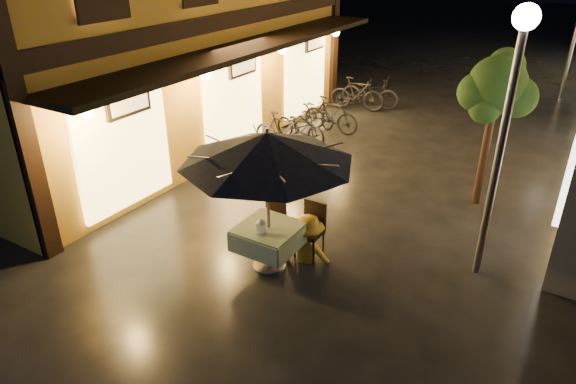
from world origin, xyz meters
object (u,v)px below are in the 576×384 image
Objects in this scene: person_orange at (263,209)px; person_yellow at (308,217)px; bicycle_0 at (253,158)px; cafe_table at (269,237)px; streetlamp_near at (510,101)px; table_lantern at (261,225)px; patio_umbrella at (267,148)px.

person_yellow reaches higher than person_orange.
cafe_table is at bearing -146.76° from bicycle_0.
streetlamp_near is at bearing 29.18° from cafe_table.
table_lantern is 0.17× the size of person_orange.
cafe_table is at bearing -150.82° from streetlamp_near.
person_orange is (-3.49, -1.16, -2.20)m from streetlamp_near.
streetlamp_near is at bearing -164.46° from person_orange.
streetlamp_near is 3.54m from person_yellow.
streetlamp_near reaches higher than patio_umbrella.
table_lantern is at bearing -148.72° from bicycle_0.
streetlamp_near is 16.92× the size of table_lantern.
cafe_table is at bearing 33.94° from person_yellow.
table_lantern is 4.00m from bicycle_0.
table_lantern is 0.90m from person_orange.
bicycle_0 is (-1.92, 2.43, -0.31)m from person_orange.
table_lantern is 0.16× the size of bicycle_0.
person_orange is at bearing 131.69° from patio_umbrella.
bicycle_0 is at bearing 166.77° from streetlamp_near.
person_yellow is (0.41, 0.56, 0.22)m from cafe_table.
patio_umbrella reaches higher than person_yellow.
person_orange is (-0.47, 0.74, -0.20)m from table_lantern.
patio_umbrella is 1.91× the size of person_orange.
patio_umbrella is at bearing -88.21° from cafe_table.
patio_umbrella is at bearing 33.94° from person_yellow.
table_lantern is at bearing -90.00° from cafe_table.
patio_umbrella is at bearing -150.82° from streetlamp_near.
bicycle_0 is at bearing 126.96° from table_lantern.
bicycle_0 is (-2.80, 2.40, -0.40)m from person_yellow.
person_orange is at bearing -17.55° from person_yellow.
patio_umbrella reaches higher than cafe_table.
cafe_table is 3.80m from bicycle_0.
cafe_table is at bearing 91.79° from patio_umbrella.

